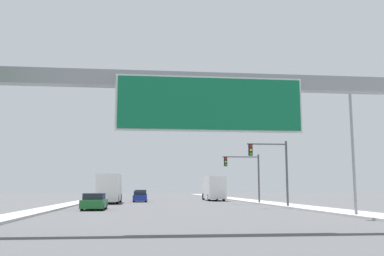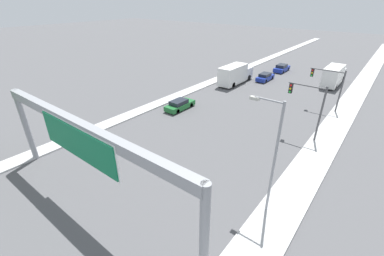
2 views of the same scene
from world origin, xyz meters
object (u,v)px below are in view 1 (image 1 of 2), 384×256
Objects in this scene: sign_gantry at (210,102)px; traffic_light_near_intersection at (274,163)px; car_far_center at (140,197)px; car_near_left at (94,202)px; street_lamp_right at (348,138)px; truck_box_primary at (214,188)px; car_mid_right at (141,195)px; truck_box_secondary at (110,189)px; traffic_light_mid_block at (247,170)px.

sign_gantry is 22.09m from traffic_light_near_intersection.
car_near_left is (-3.50, -20.36, -0.02)m from car_far_center.
car_near_left is at bearing 148.22° from street_lamp_right.
car_near_left is at bearing -119.21° from truck_box_primary.
street_lamp_right is at bearing -85.40° from traffic_light_near_intersection.
car_far_center is 20.66m from car_near_left.
car_far_center is 0.56× the size of truck_box_primary.
traffic_light_near_intersection is (2.06, -22.91, 2.37)m from truck_box_primary.
traffic_light_near_intersection is (12.56, -26.52, 3.39)m from car_mid_right.
car_far_center is 11.54m from truck_box_primary.
car_mid_right is 29.54m from traffic_light_near_intersection.
car_near_left is 0.97× the size of car_mid_right.
sign_gantry is 12.51m from street_lamp_right.
traffic_light_near_intersection reaches higher than truck_box_secondary.
traffic_light_near_intersection is (16.06, -13.04, 2.40)m from truck_box_secondary.
truck_box_primary is 1.36× the size of traffic_light_near_intersection.
truck_box_secondary reaches higher than car_far_center.
truck_box_primary is at bearing 80.75° from sign_gantry.
truck_box_secondary is (-3.50, -13.48, 0.99)m from car_mid_right.
street_lamp_right is at bearing 36.15° from sign_gantry.
traffic_light_near_intersection is at bearing -64.65° from car_mid_right.
car_mid_right is 0.84× the size of traffic_light_mid_block.
car_mid_right is at bearing 109.10° from street_lamp_right.
sign_gantry is 38.80m from car_far_center.
traffic_light_mid_block is at bearing 73.66° from sign_gantry.
traffic_light_near_intersection reaches higher than traffic_light_mid_block.
truck_box_secondary is (-0.00, 15.17, 1.06)m from car_near_left.
car_near_left is at bearing 111.30° from sign_gantry.
sign_gantry reaches higher than car_far_center.
car_near_left is 20.56m from street_lamp_right.
car_far_center is 0.98× the size of car_mid_right.
car_far_center is 22.40m from traffic_light_near_intersection.
car_far_center is 34.07m from street_lamp_right.
car_near_left is 0.55× the size of street_lamp_right.
truck_box_secondary is 1.55× the size of traffic_light_mid_block.
sign_gantry is at bearing -78.07° from truck_box_secondary.
truck_box_secondary is at bearing 90.00° from car_near_left.
car_far_center is 8.29m from car_mid_right.
street_lamp_right is (17.09, -10.59, 4.32)m from car_near_left.
car_mid_right is at bearing 126.72° from traffic_light_mid_block.
sign_gantry reaches higher than car_near_left.
street_lamp_right reaches higher than traffic_light_near_intersection.
truck_box_primary is 13.21m from traffic_light_mid_block.
car_near_left is at bearing -99.75° from car_far_center.
car_far_center reaches higher than car_near_left.
sign_gantry is 4.40× the size of car_near_left.
street_lamp_right reaches higher than car_far_center.
car_near_left is 20.19m from traffic_light_mid_block.
sign_gantry is 4.26× the size of car_mid_right.
traffic_light_near_intersection reaches higher than car_mid_right.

